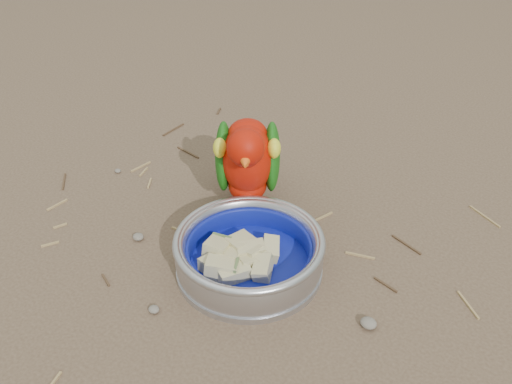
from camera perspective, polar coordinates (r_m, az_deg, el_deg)
The scene contains 6 objects.
ground at distance 0.83m, azimuth -4.63°, elevation -9.68°, with size 60.00×60.00×0.00m, color brown.
food_bowl at distance 0.85m, azimuth -0.67°, elevation -7.41°, with size 0.22×0.22×0.02m, color #B2B2BA.
bowl_wall at distance 0.83m, azimuth -0.69°, elevation -5.87°, with size 0.22×0.22×0.04m, color #B2B2BA, non-canonical shape.
fruit_wedges at distance 0.83m, azimuth -0.69°, elevation -6.24°, with size 0.13×0.13×0.03m, color #C1B680, non-canonical shape.
lory_parrot at distance 0.92m, azimuth -0.87°, elevation 2.48°, with size 0.11×0.22×0.18m, color #AB1204, non-canonical shape.
ground_debris at distance 0.85m, azimuth -1.80°, elevation -7.59°, with size 0.90×0.80×0.01m, color #9E8150, non-canonical shape.
Camera 1 is at (0.40, -0.43, 0.58)m, focal length 40.00 mm.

